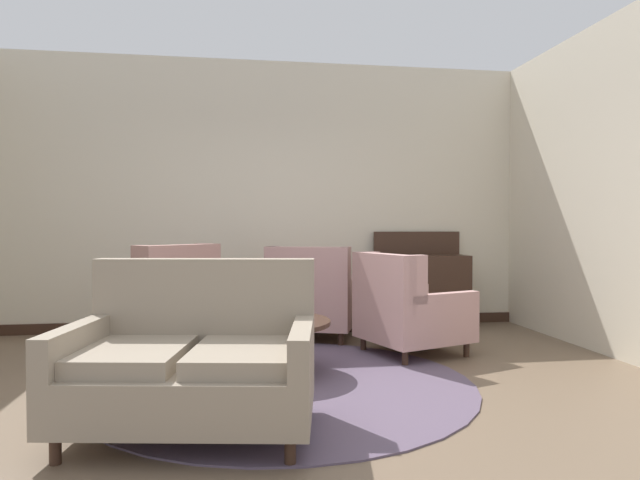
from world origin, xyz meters
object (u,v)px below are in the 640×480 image
(porcelain_vase, at_px, (270,300))
(sideboard, at_px, (422,286))
(coffee_table, at_px, (269,329))
(settee, at_px, (193,363))
(armchair_near_sideboard, at_px, (164,310))
(armchair_far_left, at_px, (406,311))
(armchair_beside_settee, at_px, (313,300))

(porcelain_vase, xyz_separation_m, sideboard, (1.90, 1.82, -0.12))
(coffee_table, relative_size, settee, 0.65)
(coffee_table, relative_size, porcelain_vase, 2.52)
(coffee_table, bearing_deg, settee, -113.54)
(coffee_table, relative_size, sideboard, 0.87)
(porcelain_vase, relative_size, armchair_near_sideboard, 0.34)
(coffee_table, distance_m, sideboard, 2.62)
(coffee_table, height_order, porcelain_vase, porcelain_vase)
(settee, distance_m, armchair_far_left, 2.48)
(porcelain_vase, height_order, settee, settee)
(armchair_far_left, relative_size, sideboard, 0.96)
(porcelain_vase, xyz_separation_m, settee, (-0.51, -1.15, -0.21))
(porcelain_vase, height_order, armchair_near_sideboard, armchair_near_sideboard)
(coffee_table, height_order, settee, settee)
(porcelain_vase, relative_size, sideboard, 0.34)
(settee, xyz_separation_m, sideboard, (2.42, 2.97, 0.09))
(coffee_table, distance_m, settee, 1.28)
(coffee_table, xyz_separation_m, armchair_far_left, (1.31, 0.50, 0.03))
(coffee_table, relative_size, armchair_beside_settee, 0.86)
(porcelain_vase, height_order, sideboard, sideboard)
(armchair_beside_settee, height_order, sideboard, sideboard)
(porcelain_vase, distance_m, settee, 1.27)
(coffee_table, distance_m, porcelain_vase, 0.24)
(armchair_near_sideboard, xyz_separation_m, sideboard, (2.83, 1.05, 0.06))
(armchair_far_left, height_order, sideboard, sideboard)
(armchair_far_left, distance_m, armchair_near_sideboard, 2.24)
(coffee_table, height_order, armchair_near_sideboard, armchair_near_sideboard)
(settee, bearing_deg, coffee_table, 75.97)
(sideboard, bearing_deg, porcelain_vase, -136.19)
(settee, height_order, armchair_near_sideboard, armchair_near_sideboard)
(armchair_near_sideboard, bearing_deg, armchair_far_left, 131.32)
(sideboard, bearing_deg, settee, -129.11)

